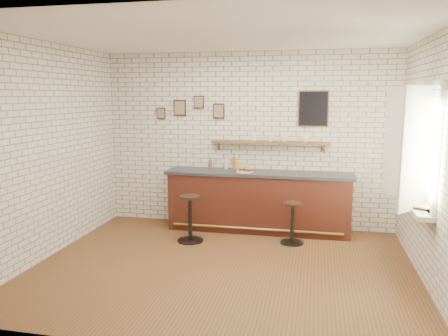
{
  "coord_description": "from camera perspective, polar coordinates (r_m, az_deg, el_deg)",
  "views": [
    {
      "loc": [
        1.16,
        -5.42,
        2.26
      ],
      "look_at": [
        -0.18,
        0.9,
        1.19
      ],
      "focal_mm": 35.0,
      "sensor_mm": 36.0,
      "label": 1
    }
  ],
  "objects": [
    {
      "name": "shelf_cup_b",
      "position": [
        7.39,
        6.14,
        3.81
      ],
      "size": [
        0.14,
        0.14,
        0.09
      ],
      "primitive_type": "imported",
      "rotation": [
        0.0,
        0.0,
        0.79
      ],
      "color": "white",
      "rests_on": "wall_shelf"
    },
    {
      "name": "bar_stool_right",
      "position": [
        6.85,
        8.9,
        -6.93
      ],
      "size": [
        0.36,
        0.36,
        0.65
      ],
      "color": "black",
      "rests_on": "ground"
    },
    {
      "name": "shelf_cup_d",
      "position": [
        7.35,
        10.67,
        3.69
      ],
      "size": [
        0.13,
        0.13,
        0.1
      ],
      "primitive_type": "imported",
      "rotation": [
        0.0,
        0.0,
        0.29
      ],
      "color": "white",
      "rests_on": "wall_shelf"
    },
    {
      "name": "casement_window",
      "position": [
        5.87,
        23.68,
        2.65
      ],
      "size": [
        0.4,
        1.3,
        1.56
      ],
      "color": "white",
      "rests_on": "ground"
    },
    {
      "name": "potato_chips",
      "position": [
        7.25,
        2.62,
        -0.41
      ],
      "size": [
        0.26,
        0.19,
        0.0
      ],
      "color": "#C48C45",
      "rests_on": "sandwich_plate"
    },
    {
      "name": "bitters_bottle_amber",
      "position": [
        7.51,
        1.34,
        0.65
      ],
      "size": [
        0.06,
        0.06,
        0.26
      ],
      "color": "#9E5119",
      "rests_on": "bar_counter"
    },
    {
      "name": "shelf_cup_a",
      "position": [
        7.42,
        3.92,
        3.87
      ],
      "size": [
        0.15,
        0.15,
        0.09
      ],
      "primitive_type": "imported",
      "rotation": [
        0.0,
        0.0,
        0.37
      ],
      "color": "white",
      "rests_on": "wall_shelf"
    },
    {
      "name": "bar_counter",
      "position": [
        7.39,
        4.51,
        -4.35
      ],
      "size": [
        3.1,
        0.65,
        1.01
      ],
      "color": "#431A12",
      "rests_on": "ground"
    },
    {
      "name": "shelf_cup_c",
      "position": [
        7.37,
        7.89,
        3.83
      ],
      "size": [
        0.17,
        0.17,
        0.11
      ],
      "primitive_type": "imported",
      "rotation": [
        0.0,
        0.0,
        1.29
      ],
      "color": "white",
      "rests_on": "wall_shelf"
    },
    {
      "name": "wall_shelf",
      "position": [
        7.4,
        6.01,
        3.29
      ],
      "size": [
        2.0,
        0.18,
        0.18
      ],
      "color": "brown",
      "rests_on": "ground"
    },
    {
      "name": "back_wall_decor",
      "position": [
        7.46,
        4.81,
        7.74
      ],
      "size": [
        2.96,
        0.02,
        0.56
      ],
      "color": "black",
      "rests_on": "ground"
    },
    {
      "name": "book_upper",
      "position": [
        5.77,
        23.91,
        -4.43
      ],
      "size": [
        0.29,
        0.31,
        0.02
      ],
      "primitive_type": "imported",
      "rotation": [
        0.0,
        0.0,
        -0.59
      ],
      "color": "tan",
      "rests_on": "book_lower"
    },
    {
      "name": "book_lower",
      "position": [
        5.77,
        23.9,
        -4.63
      ],
      "size": [
        0.24,
        0.29,
        0.02
      ],
      "primitive_type": "imported",
      "rotation": [
        0.0,
        0.0,
        0.3
      ],
      "color": "tan",
      "rests_on": "window_sill"
    },
    {
      "name": "ground",
      "position": [
        5.98,
        -0.11,
        -12.78
      ],
      "size": [
        5.0,
        5.0,
        0.0
      ],
      "primitive_type": "plane",
      "color": "brown",
      "rests_on": "ground"
    },
    {
      "name": "bar_stool_left",
      "position": [
        6.87,
        -4.45,
        -6.38
      ],
      "size": [
        0.41,
        0.41,
        0.73
      ],
      "color": "black",
      "rests_on": "ground"
    },
    {
      "name": "condiment_bottle_yellow",
      "position": [
        7.5,
        1.87,
        0.39
      ],
      "size": [
        0.06,
        0.06,
        0.18
      ],
      "color": "gold",
      "rests_on": "bar_counter"
    },
    {
      "name": "ciabatta_sandwich",
      "position": [
        7.24,
        2.81,
        -0.12
      ],
      "size": [
        0.27,
        0.2,
        0.08
      ],
      "color": "#B28C49",
      "rests_on": "sandwich_plate"
    },
    {
      "name": "window_sill",
      "position": [
        6.01,
        23.61,
        -4.48
      ],
      "size": [
        0.2,
        1.35,
        0.06
      ],
      "color": "white",
      "rests_on": "ground"
    },
    {
      "name": "bitters_bottle_brown",
      "position": [
        7.6,
        -1.79,
        0.54
      ],
      "size": [
        0.06,
        0.06,
        0.19
      ],
      "color": "brown",
      "rests_on": "bar_counter"
    },
    {
      "name": "bitters_bottle_white",
      "position": [
        7.54,
        0.28,
        0.54
      ],
      "size": [
        0.06,
        0.06,
        0.22
      ],
      "color": "silver",
      "rests_on": "bar_counter"
    },
    {
      "name": "sandwich_plate",
      "position": [
        7.25,
        2.72,
        -0.47
      ],
      "size": [
        0.28,
        0.28,
        0.01
      ],
      "primitive_type": "cylinder",
      "color": "white",
      "rests_on": "bar_counter"
    }
  ]
}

